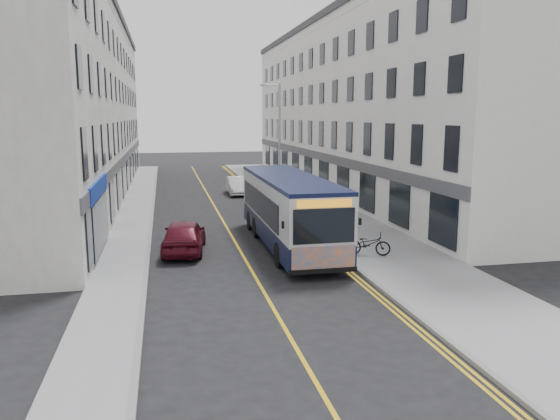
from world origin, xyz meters
name	(u,v)px	position (x,y,z in m)	size (l,w,h in m)	color
ground	(249,265)	(0.00, 0.00, 0.00)	(140.00, 140.00, 0.00)	black
pavement_east	(317,209)	(6.25, 12.00, 0.06)	(4.50, 64.00, 0.12)	gray
pavement_west	(135,216)	(-5.00, 12.00, 0.06)	(2.00, 64.00, 0.12)	gray
kerb_east	(282,210)	(4.00, 12.00, 0.07)	(0.18, 64.00, 0.13)	slate
kerb_west	(152,215)	(-4.00, 12.00, 0.07)	(0.18, 64.00, 0.13)	slate
road_centre_line	(219,214)	(0.00, 12.00, 0.00)	(0.12, 64.00, 0.01)	gold
road_dbl_yellow_inner	(275,211)	(3.55, 12.00, 0.00)	(0.10, 64.00, 0.01)	gold
road_dbl_yellow_outer	(278,211)	(3.75, 12.00, 0.00)	(0.10, 64.00, 0.01)	gold
terrace_east	(350,109)	(11.50, 21.00, 6.50)	(6.00, 46.00, 13.00)	white
terrace_west	(80,108)	(-9.00, 21.00, 6.50)	(6.00, 46.00, 13.00)	silver
streetlamp	(278,140)	(4.17, 14.00, 4.38)	(1.32, 0.18, 8.00)	#9CA0A5
city_bus	(289,208)	(2.31, 2.79, 1.77)	(2.61, 11.17, 3.24)	black
bicycle	(368,244)	(5.14, 0.10, 0.61)	(0.65, 1.86, 0.98)	black
pedestrian_near	(306,194)	(5.80, 12.86, 0.94)	(0.60, 0.39, 1.64)	#906141
pedestrian_far	(290,186)	(5.67, 17.02, 0.91)	(0.77, 0.60, 1.58)	black
car_white	(237,186)	(2.23, 20.01, 0.67)	(1.42, 4.08, 1.34)	silver
car_maroon	(184,236)	(-2.44, 2.70, 0.74)	(1.75, 4.34, 1.48)	#500D1A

